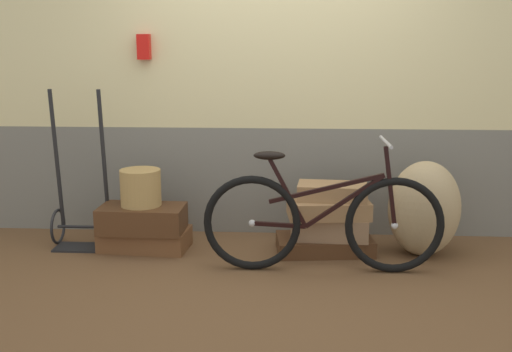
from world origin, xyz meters
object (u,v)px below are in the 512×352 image
at_px(suitcase_5, 332,192).
at_px(suitcase_4, 328,208).
at_px(bicycle, 322,221).
at_px(suitcase_1, 142,219).
at_px(suitcase_3, 329,226).
at_px(suitcase_2, 324,244).
at_px(luggage_trolley, 83,211).
at_px(suitcase_0, 145,239).
at_px(wicker_basket, 141,188).
at_px(burlap_sack, 424,209).

bearing_deg(suitcase_5, suitcase_4, -134.21).
distance_m(suitcase_4, bicycle, 0.37).
relative_size(suitcase_1, suitcase_3, 1.12).
distance_m(suitcase_1, bicycle, 1.42).
xyz_separation_m(suitcase_2, suitcase_3, (0.03, 0.00, 0.15)).
bearing_deg(suitcase_2, suitcase_4, -64.23).
relative_size(suitcase_1, luggage_trolley, 0.52).
height_order(suitcase_4, suitcase_5, suitcase_5).
xyz_separation_m(suitcase_0, suitcase_2, (1.41, 0.00, -0.02)).
bearing_deg(suitcase_0, bicycle, -11.28).
bearing_deg(suitcase_3, suitcase_1, -175.40).
height_order(suitcase_2, luggage_trolley, luggage_trolley).
distance_m(suitcase_1, wicker_basket, 0.24).
height_order(suitcase_1, suitcase_5, suitcase_5).
xyz_separation_m(suitcase_0, suitcase_5, (1.46, -0.01, 0.41)).
relative_size(suitcase_0, suitcase_3, 1.17).
bearing_deg(luggage_trolley, suitcase_0, -7.07).
bearing_deg(suitcase_1, suitcase_0, 87.20).
relative_size(luggage_trolley, burlap_sack, 1.71).
xyz_separation_m(suitcase_2, suitcase_5, (0.05, -0.01, 0.42)).
distance_m(suitcase_0, suitcase_1, 0.19).
bearing_deg(luggage_trolley, suitcase_1, -12.28).
bearing_deg(luggage_trolley, suitcase_4, -2.77).
bearing_deg(bicycle, luggage_trolley, 166.13).
bearing_deg(burlap_sack, suitcase_4, -178.93).
relative_size(suitcase_4, luggage_trolley, 0.49).
xyz_separation_m(suitcase_4, suitcase_5, (0.03, 0.03, 0.13)).
height_order(suitcase_1, burlap_sack, burlap_sack).
relative_size(suitcase_2, bicycle, 0.43).
height_order(suitcase_1, wicker_basket, wicker_basket).
bearing_deg(suitcase_0, suitcase_5, 4.84).
bearing_deg(burlap_sack, suitcase_5, 179.03).
bearing_deg(suitcase_2, suitcase_1, 176.02).
xyz_separation_m(suitcase_0, suitcase_3, (1.44, 0.01, 0.13)).
height_order(suitcase_0, bicycle, bicycle).
xyz_separation_m(suitcase_4, wicker_basket, (-1.44, 0.01, 0.14)).
xyz_separation_m(suitcase_4, burlap_sack, (0.72, 0.01, 0.01)).
relative_size(suitcase_1, suitcase_2, 0.89).
bearing_deg(wicker_basket, suitcase_2, 0.79).
height_order(suitcase_0, suitcase_2, suitcase_0).
bearing_deg(bicycle, suitcase_2, 83.61).
bearing_deg(burlap_sack, suitcase_3, 178.09).
xyz_separation_m(suitcase_1, wicker_basket, (-0.01, 0.03, 0.24)).
distance_m(suitcase_3, suitcase_4, 0.16).
bearing_deg(suitcase_0, suitcase_4, 3.82).
bearing_deg(wicker_basket, suitcase_5, 0.48).
distance_m(wicker_basket, luggage_trolley, 0.55).
bearing_deg(suitcase_0, burlap_sack, 4.59).
bearing_deg(suitcase_4, burlap_sack, -4.49).
xyz_separation_m(suitcase_5, bicycle, (-0.09, -0.39, -0.12)).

